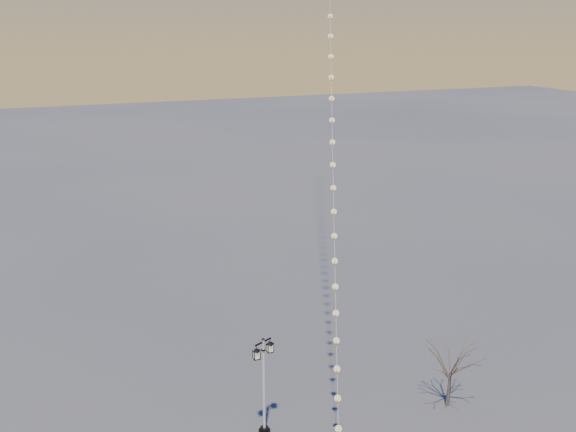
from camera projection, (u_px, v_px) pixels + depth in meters
name	position (u px, v px, depth m)	size (l,w,h in m)	color
street_lamp	(264.00, 382.00, 30.54)	(1.35, 0.89, 5.66)	black
bare_tree	(451.00, 363.00, 32.95)	(2.41, 2.41, 3.99)	brown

